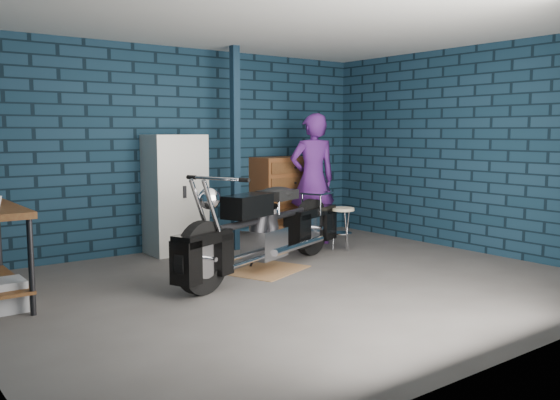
# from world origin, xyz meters

# --- Properties ---
(ground) EXTENTS (6.00, 6.00, 0.00)m
(ground) POSITION_xyz_m (0.00, 0.00, 0.00)
(ground) COLOR #4F4C4A
(ground) RESTS_ON ground
(room_walls) EXTENTS (6.02, 5.01, 2.71)m
(room_walls) POSITION_xyz_m (0.00, 0.55, 1.90)
(room_walls) COLOR #102737
(room_walls) RESTS_ON ground
(support_post) EXTENTS (0.10, 0.10, 2.70)m
(support_post) POSITION_xyz_m (0.55, 1.95, 1.35)
(support_post) COLOR #112436
(support_post) RESTS_ON ground
(drip_mat) EXTENTS (1.05, 0.93, 0.01)m
(drip_mat) POSITION_xyz_m (0.17, 0.69, 0.00)
(drip_mat) COLOR brown
(drip_mat) RESTS_ON ground
(motorcycle) EXTENTS (2.67, 1.60, 1.14)m
(motorcycle) POSITION_xyz_m (0.17, 0.69, 0.57)
(motorcycle) COLOR black
(motorcycle) RESTS_ON ground
(person) EXTENTS (0.77, 0.62, 1.84)m
(person) POSITION_xyz_m (1.64, 1.65, 0.92)
(person) COLOR #4D1C6B
(person) RESTS_ON ground
(locker) EXTENTS (0.72, 0.52, 1.55)m
(locker) POSITION_xyz_m (-0.20, 2.23, 0.77)
(locker) COLOR silver
(locker) RESTS_ON ground
(tool_chest) EXTENTS (0.91, 0.50, 1.21)m
(tool_chest) POSITION_xyz_m (1.59, 2.23, 0.61)
(tool_chest) COLOR brown
(tool_chest) RESTS_ON ground
(shop_stool) EXTENTS (0.38, 0.38, 0.57)m
(shop_stool) POSITION_xyz_m (1.67, 1.06, 0.29)
(shop_stool) COLOR beige
(shop_stool) RESTS_ON ground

